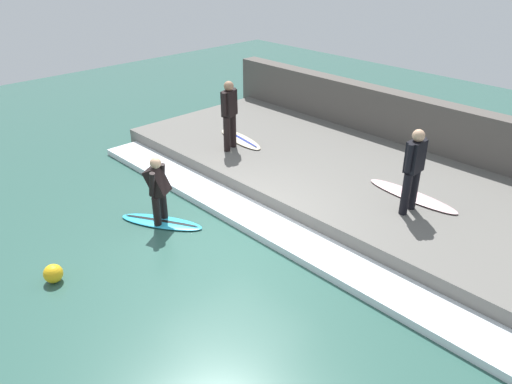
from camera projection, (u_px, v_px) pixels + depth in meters
name	position (u px, v px, depth m)	size (l,w,h in m)	color
ground_plane	(234.00, 234.00, 9.54)	(28.00, 28.00, 0.00)	#2D564C
concrete_ledge	(340.00, 175.00, 11.43)	(4.40, 10.88, 0.40)	#66635E
back_wall	(402.00, 125.00, 12.65)	(0.50, 11.43, 1.58)	#544F49
wave_foam_crest	(257.00, 220.00, 9.87)	(0.87, 10.34, 0.14)	silver
surfboard_riding	(161.00, 222.00, 9.88)	(1.26, 1.73, 0.07)	#2DADD1
surfer_riding	(158.00, 187.00, 9.52)	(0.53, 0.55, 1.36)	black
surfer_waiting_near	(229.00, 112.00, 11.85)	(0.54, 0.36, 1.68)	black
surfboard_waiting_near	(240.00, 139.00, 12.77)	(0.73, 1.74, 0.07)	beige
surfer_waiting_far	(414.00, 167.00, 9.10)	(0.55, 0.24, 1.64)	black
surfboard_waiting_far	(412.00, 196.00, 10.01)	(0.52, 2.00, 0.06)	beige
marker_buoy	(53.00, 274.00, 8.17)	(0.32, 0.32, 0.32)	yellow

